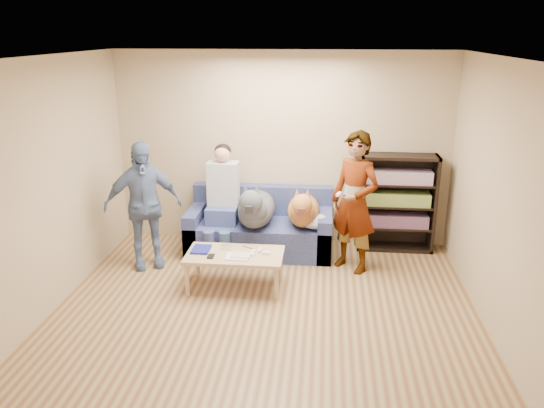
# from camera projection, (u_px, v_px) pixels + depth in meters

# --- Properties ---
(ground) EXTENTS (5.00, 5.00, 0.00)m
(ground) POSITION_uv_depth(u_px,v_px,m) (260.00, 334.00, 5.19)
(ground) COLOR brown
(ground) RESTS_ON ground
(ceiling) EXTENTS (5.00, 5.00, 0.00)m
(ceiling) POSITION_uv_depth(u_px,v_px,m) (257.00, 60.00, 4.38)
(ceiling) COLOR white
(ceiling) RESTS_ON ground
(wall_back) EXTENTS (4.50, 0.00, 4.50)m
(wall_back) POSITION_uv_depth(u_px,v_px,m) (282.00, 149.00, 7.15)
(wall_back) COLOR tan
(wall_back) RESTS_ON ground
(wall_front) EXTENTS (4.50, 0.00, 4.50)m
(wall_front) POSITION_uv_depth(u_px,v_px,m) (190.00, 383.00, 2.42)
(wall_front) COLOR tan
(wall_front) RESTS_ON ground
(wall_left) EXTENTS (0.00, 5.00, 5.00)m
(wall_left) POSITION_uv_depth(u_px,v_px,m) (22.00, 201.00, 5.00)
(wall_left) COLOR tan
(wall_left) RESTS_ON ground
(wall_right) EXTENTS (0.00, 5.00, 5.00)m
(wall_right) POSITION_uv_depth(u_px,v_px,m) (517.00, 217.00, 4.57)
(wall_right) COLOR tan
(wall_right) RESTS_ON ground
(blanket) EXTENTS (0.46, 0.39, 0.16)m
(blanket) POSITION_uv_depth(u_px,v_px,m) (316.00, 221.00, 6.76)
(blanket) COLOR silver
(blanket) RESTS_ON sofa
(person_standing_right) EXTENTS (0.75, 0.71, 1.73)m
(person_standing_right) POSITION_uv_depth(u_px,v_px,m) (355.00, 203.00, 6.36)
(person_standing_right) COLOR gray
(person_standing_right) RESTS_ON ground
(person_standing_left) EXTENTS (1.01, 0.75, 1.59)m
(person_standing_left) POSITION_uv_depth(u_px,v_px,m) (143.00, 205.00, 6.47)
(person_standing_left) COLOR #697EA8
(person_standing_left) RESTS_ON ground
(held_controller) EXTENTS (0.07, 0.12, 0.03)m
(held_controller) POSITION_uv_depth(u_px,v_px,m) (339.00, 194.00, 6.14)
(held_controller) COLOR white
(held_controller) RESTS_ON person_standing_right
(notebook_blue) EXTENTS (0.20, 0.26, 0.03)m
(notebook_blue) POSITION_uv_depth(u_px,v_px,m) (201.00, 249.00, 6.10)
(notebook_blue) COLOR navy
(notebook_blue) RESTS_ON coffee_table
(papers) EXTENTS (0.26, 0.20, 0.02)m
(papers) POSITION_uv_depth(u_px,v_px,m) (238.00, 257.00, 5.91)
(papers) COLOR white
(papers) RESTS_ON coffee_table
(magazine) EXTENTS (0.22, 0.17, 0.01)m
(magazine) POSITION_uv_depth(u_px,v_px,m) (241.00, 255.00, 5.93)
(magazine) COLOR beige
(magazine) RESTS_ON coffee_table
(camera_silver) EXTENTS (0.11, 0.06, 0.05)m
(camera_silver) POSITION_uv_depth(u_px,v_px,m) (226.00, 247.00, 6.13)
(camera_silver) COLOR silver
(camera_silver) RESTS_ON coffee_table
(controller_a) EXTENTS (0.04, 0.13, 0.03)m
(controller_a) POSITION_uv_depth(u_px,v_px,m) (260.00, 250.00, 6.08)
(controller_a) COLOR silver
(controller_a) RESTS_ON coffee_table
(controller_b) EXTENTS (0.09, 0.06, 0.03)m
(controller_b) POSITION_uv_depth(u_px,v_px,m) (266.00, 253.00, 5.99)
(controller_b) COLOR silver
(controller_b) RESTS_ON coffee_table
(headphone_cup_a) EXTENTS (0.07, 0.07, 0.02)m
(headphone_cup_a) POSITION_uv_depth(u_px,v_px,m) (252.00, 254.00, 5.97)
(headphone_cup_a) COLOR white
(headphone_cup_a) RESTS_ON coffee_table
(headphone_cup_b) EXTENTS (0.07, 0.07, 0.02)m
(headphone_cup_b) POSITION_uv_depth(u_px,v_px,m) (253.00, 251.00, 6.05)
(headphone_cup_b) COLOR white
(headphone_cup_b) RESTS_ON coffee_table
(pen_orange) EXTENTS (0.13, 0.06, 0.01)m
(pen_orange) POSITION_uv_depth(u_px,v_px,m) (231.00, 259.00, 5.86)
(pen_orange) COLOR #C9681C
(pen_orange) RESTS_ON coffee_table
(pen_black) EXTENTS (0.13, 0.08, 0.01)m
(pen_black) POSITION_uv_depth(u_px,v_px,m) (247.00, 247.00, 6.17)
(pen_black) COLOR black
(pen_black) RESTS_ON coffee_table
(wallet) EXTENTS (0.07, 0.12, 0.02)m
(wallet) POSITION_uv_depth(u_px,v_px,m) (211.00, 256.00, 5.92)
(wallet) COLOR black
(wallet) RESTS_ON coffee_table
(sofa) EXTENTS (1.90, 0.85, 0.82)m
(sofa) POSITION_uv_depth(u_px,v_px,m) (260.00, 230.00, 7.11)
(sofa) COLOR #515B93
(sofa) RESTS_ON ground
(person_seated) EXTENTS (0.40, 0.73, 1.47)m
(person_seated) POSITION_uv_depth(u_px,v_px,m) (222.00, 197.00, 6.88)
(person_seated) COLOR #3A4781
(person_seated) RESTS_ON sofa
(dog_gray) EXTENTS (0.47, 1.28, 0.68)m
(dog_gray) POSITION_uv_depth(u_px,v_px,m) (255.00, 208.00, 6.76)
(dog_gray) COLOR #50525B
(dog_gray) RESTS_ON sofa
(dog_tan) EXTENTS (0.41, 1.17, 0.60)m
(dog_tan) POSITION_uv_depth(u_px,v_px,m) (303.00, 210.00, 6.81)
(dog_tan) COLOR #AC6434
(dog_tan) RESTS_ON sofa
(coffee_table) EXTENTS (1.10, 0.60, 0.42)m
(coffee_table) POSITION_uv_depth(u_px,v_px,m) (235.00, 257.00, 6.03)
(coffee_table) COLOR tan
(coffee_table) RESTS_ON ground
(bookshelf) EXTENTS (1.00, 0.34, 1.30)m
(bookshelf) POSITION_uv_depth(u_px,v_px,m) (397.00, 201.00, 7.03)
(bookshelf) COLOR black
(bookshelf) RESTS_ON ground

